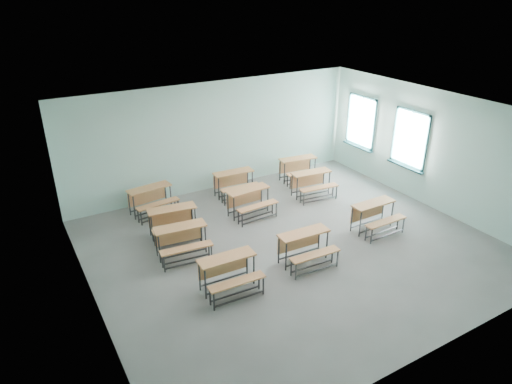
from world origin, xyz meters
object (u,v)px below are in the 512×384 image
(desk_unit_r3c0, at_px, (152,197))
(desk_unit_r2c1, at_px, (250,199))
(desk_unit_r0c2, at_px, (376,213))
(desk_unit_r3c2, at_px, (299,166))
(desk_unit_r1c0, at_px, (182,238))
(desk_unit_r2c2, at_px, (313,181))
(desk_unit_r3c1, at_px, (235,180))
(desk_unit_r0c0, at_px, (229,269))
(desk_unit_r2c0, at_px, (173,218))
(desk_unit_r0c1, at_px, (306,244))

(desk_unit_r3c0, bearing_deg, desk_unit_r2c1, -39.83)
(desk_unit_r0c2, bearing_deg, desk_unit_r3c2, 86.63)
(desk_unit_r0c2, bearing_deg, desk_unit_r1c0, 163.82)
(desk_unit_r3c0, bearing_deg, desk_unit_r2c2, -23.74)
(desk_unit_r0c2, bearing_deg, desk_unit_r3c1, 119.71)
(desk_unit_r0c2, xyz_separation_m, desk_unit_r2c2, (-0.14, 2.41, 0.00))
(desk_unit_r0c0, height_order, desk_unit_r2c0, same)
(desk_unit_r0c1, bearing_deg, desk_unit_r2c0, 131.68)
(desk_unit_r2c0, xyz_separation_m, desk_unit_r3c0, (-0.06, 1.45, 0.00))
(desk_unit_r1c0, relative_size, desk_unit_r3c0, 0.99)
(desk_unit_r2c1, distance_m, desk_unit_r3c2, 2.76)
(desk_unit_r1c0, distance_m, desk_unit_r3c0, 2.41)
(desk_unit_r2c0, height_order, desk_unit_r2c1, same)
(desk_unit_r2c0, bearing_deg, desk_unit_r3c0, 99.85)
(desk_unit_r3c0, bearing_deg, desk_unit_r3c2, -9.33)
(desk_unit_r0c1, height_order, desk_unit_r2c2, same)
(desk_unit_r0c0, xyz_separation_m, desk_unit_r3c1, (2.20, 3.89, 0.00))
(desk_unit_r2c0, bearing_deg, desk_unit_r2c1, 8.50)
(desk_unit_r0c1, height_order, desk_unit_r2c1, same)
(desk_unit_r1c0, xyz_separation_m, desk_unit_r3c0, (0.11, 2.41, 0.00))
(desk_unit_r0c2, distance_m, desk_unit_r3c2, 3.53)
(desk_unit_r2c0, height_order, desk_unit_r2c2, same)
(desk_unit_r3c1, relative_size, desk_unit_r3c2, 0.96)
(desk_unit_r2c1, height_order, desk_unit_r3c1, same)
(desk_unit_r3c2, bearing_deg, desk_unit_r0c1, -116.23)
(desk_unit_r0c1, bearing_deg, desk_unit_r3c2, 59.28)
(desk_unit_r0c0, bearing_deg, desk_unit_r1c0, 104.16)
(desk_unit_r1c0, distance_m, desk_unit_r2c1, 2.52)
(desk_unit_r0c2, relative_size, desk_unit_r3c0, 0.93)
(desk_unit_r3c2, bearing_deg, desk_unit_r2c1, -146.01)
(desk_unit_r1c0, bearing_deg, desk_unit_r3c0, 93.75)
(desk_unit_r0c2, height_order, desk_unit_r2c1, same)
(desk_unit_r2c2, height_order, desk_unit_r3c2, same)
(desk_unit_r0c0, bearing_deg, desk_unit_r3c2, 43.34)
(desk_unit_r2c0, distance_m, desk_unit_r3c1, 2.71)
(desk_unit_r0c0, xyz_separation_m, desk_unit_r0c1, (1.90, 0.02, 0.00))
(desk_unit_r0c1, relative_size, desk_unit_r0c2, 1.03)
(desk_unit_r3c0, xyz_separation_m, desk_unit_r3c1, (2.43, -0.15, 0.00))
(desk_unit_r0c0, distance_m, desk_unit_r2c2, 4.95)
(desk_unit_r0c0, relative_size, desk_unit_r0c1, 1.00)
(desk_unit_r0c2, relative_size, desk_unit_r3c1, 0.97)
(desk_unit_r0c2, distance_m, desk_unit_r2c1, 3.23)
(desk_unit_r0c1, bearing_deg, desk_unit_r3c0, 120.67)
(desk_unit_r0c2, height_order, desk_unit_r3c0, same)
(desk_unit_r2c0, height_order, desk_unit_r3c0, same)
(desk_unit_r2c1, bearing_deg, desk_unit_r2c2, 0.17)
(desk_unit_r0c1, distance_m, desk_unit_r3c0, 4.56)
(desk_unit_r0c1, xyz_separation_m, desk_unit_r3c0, (-2.14, 4.02, 0.00))
(desk_unit_r3c1, bearing_deg, desk_unit_r0c1, -91.20)
(desk_unit_r0c0, distance_m, desk_unit_r3c2, 5.89)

